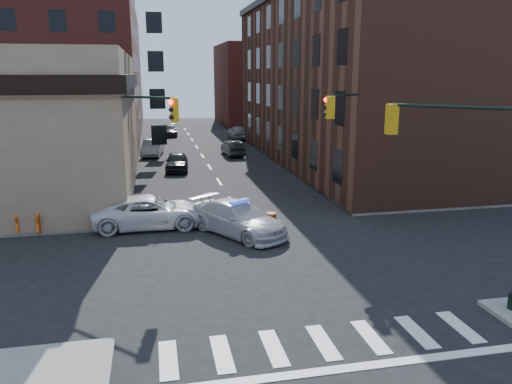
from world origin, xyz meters
name	(u,v)px	position (x,y,z in m)	size (l,w,h in m)	color
ground	(270,260)	(0.00, 0.00, 0.00)	(140.00, 140.00, 0.00)	black
sidewalk_ne	(399,142)	(23.00, 32.75, 0.07)	(34.00, 54.50, 0.15)	gray
apartment_block	(13,32)	(-18.50, 40.00, 12.00)	(25.00, 25.00, 24.00)	maroon
commercial_row_ne	(355,82)	(13.00, 22.50, 7.00)	(14.00, 34.00, 14.00)	#542E21
filler_nw	(72,71)	(-16.00, 62.00, 8.00)	(20.00, 18.00, 16.00)	brown
filler_ne	(271,85)	(14.00, 58.00, 6.00)	(16.00, 16.00, 12.00)	maroon
signal_pole_se	(493,172)	(6.04, -5.52, 4.61)	(5.40, 5.27, 8.00)	black
signal_pole_nw	(127,145)	(-5.85, 5.34, 4.34)	(3.58, 3.67, 8.00)	black
signal_pole_ne	(354,139)	(5.84, 5.35, 4.34)	(3.67, 3.58, 8.00)	black
tree_ne_near	(284,120)	(7.50, 26.00, 3.49)	(3.00, 3.00, 4.85)	black
tree_ne_far	(265,113)	(7.50, 34.00, 3.49)	(3.00, 3.00, 4.85)	black
police_car	(238,218)	(-0.69, 3.74, 0.80)	(2.24, 5.52, 1.60)	#B9B9BD
pickup	(151,212)	(-4.90, 5.80, 0.81)	(2.67, 5.80, 1.61)	silver
parked_car_wnear	(177,161)	(-2.77, 20.99, 0.75)	(1.78, 4.43, 1.51)	black
parked_car_wfar	(153,147)	(-4.64, 29.14, 0.80)	(1.70, 4.87, 1.60)	gray
parked_car_wdeep	(169,131)	(-2.50, 44.34, 0.68)	(1.91, 4.69, 1.36)	black
parked_car_enear	(233,148)	(2.89, 27.60, 0.72)	(1.52, 4.35, 1.43)	black
parked_car_efar	(238,132)	(5.50, 39.66, 0.83)	(1.95, 4.85, 1.65)	#93979B
pedestrian_a	(81,196)	(-8.72, 9.38, 1.00)	(0.62, 0.41, 1.70)	black
barrel_road	(271,222)	(1.01, 3.96, 0.46)	(0.51, 0.51, 0.92)	#EF5A0B
barrel_bank	(151,207)	(-4.90, 8.19, 0.45)	(0.51, 0.51, 0.91)	#E9570A
barricade_nw_a	(61,212)	(-9.50, 7.41, 0.65)	(1.34, 0.67, 1.01)	red
barricade_nw_b	(30,222)	(-10.67, 5.70, 0.64)	(1.30, 0.65, 0.97)	#C55809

